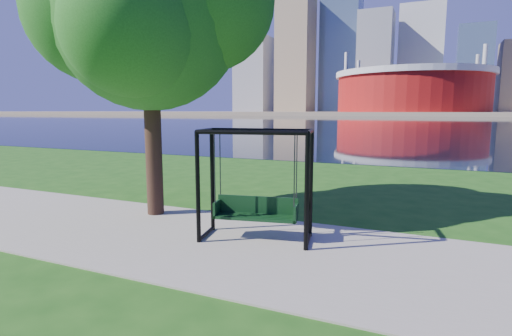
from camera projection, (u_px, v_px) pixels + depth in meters
The scene contains 8 objects.
ground at pixel (270, 241), 7.74m from camera, with size 900.00×900.00×0.00m, color #1E5114.
path at pixel (260, 249), 7.28m from camera, with size 120.00×4.00×0.03m, color #9E937F.
river at pixel (422, 121), 99.96m from camera, with size 900.00×180.00×0.02m, color black.
far_bank at pixel (431, 113), 284.28m from camera, with size 900.00×228.00×2.00m, color #937F60.
stadium at pixel (412, 90), 222.24m from camera, with size 83.00×83.00×32.00m.
skyline at pixel (428, 65), 293.17m from camera, with size 392.00×66.00×96.50m.
swing at pixel (256, 187), 7.68m from camera, with size 2.26×1.32×2.17m.
park_tree at pixel (148, 11), 9.14m from camera, with size 5.55×5.01×6.89m.
Camera 1 is at (2.79, -6.92, 2.51)m, focal length 28.00 mm.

